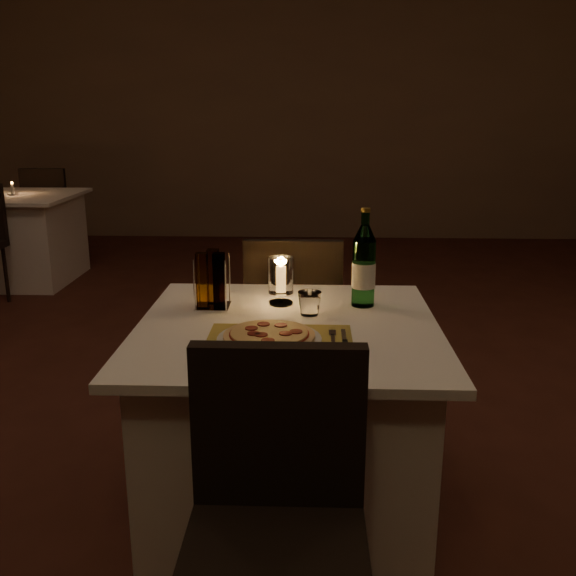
{
  "coord_description": "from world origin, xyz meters",
  "views": [
    {
      "loc": [
        0.12,
        -2.28,
        1.43
      ],
      "look_at": [
        0.05,
        -0.24,
        0.86
      ],
      "focal_mm": 40.0,
      "sensor_mm": 36.0,
      "label": 1
    }
  ],
  "objects_px": {
    "main_table": "(288,424)",
    "water_bottle": "(364,267)",
    "tumbler": "(310,303)",
    "chair_near": "(277,502)",
    "plate": "(269,340)",
    "pizza": "(269,335)",
    "chair_far": "(294,313)",
    "neighbor_table_left": "(18,238)",
    "hurricane_candle": "(281,277)"
  },
  "relations": [
    {
      "from": "hurricane_candle",
      "to": "chair_near",
      "type": "bearing_deg",
      "value": -87.96
    },
    {
      "from": "chair_near",
      "to": "water_bottle",
      "type": "relative_size",
      "value": 2.53
    },
    {
      "from": "chair_far",
      "to": "tumbler",
      "type": "height_order",
      "value": "chair_far"
    },
    {
      "from": "plate",
      "to": "tumbler",
      "type": "distance_m",
      "value": 0.31
    },
    {
      "from": "hurricane_candle",
      "to": "tumbler",
      "type": "bearing_deg",
      "value": -48.95
    },
    {
      "from": "chair_near",
      "to": "neighbor_table_left",
      "type": "relative_size",
      "value": 0.9
    },
    {
      "from": "chair_far",
      "to": "pizza",
      "type": "distance_m",
      "value": 0.92
    },
    {
      "from": "chair_far",
      "to": "plate",
      "type": "relative_size",
      "value": 2.81
    },
    {
      "from": "chair_near",
      "to": "hurricane_candle",
      "type": "distance_m",
      "value": 0.99
    },
    {
      "from": "chair_near",
      "to": "plate",
      "type": "bearing_deg",
      "value": 95.35
    },
    {
      "from": "main_table",
      "to": "neighbor_table_left",
      "type": "distance_m",
      "value": 4.04
    },
    {
      "from": "plate",
      "to": "pizza",
      "type": "distance_m",
      "value": 0.02
    },
    {
      "from": "main_table",
      "to": "tumbler",
      "type": "relative_size",
      "value": 12.2
    },
    {
      "from": "water_bottle",
      "to": "neighbor_table_left",
      "type": "height_order",
      "value": "water_bottle"
    },
    {
      "from": "pizza",
      "to": "neighbor_table_left",
      "type": "distance_m",
      "value": 4.18
    },
    {
      "from": "chair_far",
      "to": "hurricane_candle",
      "type": "relative_size",
      "value": 5.13
    },
    {
      "from": "tumbler",
      "to": "neighbor_table_left",
      "type": "bearing_deg",
      "value": 128.35
    },
    {
      "from": "main_table",
      "to": "hurricane_candle",
      "type": "relative_size",
      "value": 5.7
    },
    {
      "from": "plate",
      "to": "hurricane_candle",
      "type": "bearing_deg",
      "value": 87.71
    },
    {
      "from": "tumbler",
      "to": "plate",
      "type": "bearing_deg",
      "value": -112.83
    },
    {
      "from": "chair_near",
      "to": "water_bottle",
      "type": "xyz_separation_m",
      "value": [
        0.26,
        0.94,
        0.33
      ]
    },
    {
      "from": "pizza",
      "to": "water_bottle",
      "type": "xyz_separation_m",
      "value": [
        0.31,
        0.4,
        0.12
      ]
    },
    {
      "from": "pizza",
      "to": "hurricane_candle",
      "type": "relative_size",
      "value": 1.6
    },
    {
      "from": "chair_near",
      "to": "chair_far",
      "type": "distance_m",
      "value": 1.43
    },
    {
      "from": "chair_near",
      "to": "chair_far",
      "type": "bearing_deg",
      "value": 90.0
    },
    {
      "from": "plate",
      "to": "hurricane_candle",
      "type": "distance_m",
      "value": 0.42
    },
    {
      "from": "main_table",
      "to": "neighbor_table_left",
      "type": "bearing_deg",
      "value": 126.6
    },
    {
      "from": "tumbler",
      "to": "water_bottle",
      "type": "relative_size",
      "value": 0.23
    },
    {
      "from": "chair_near",
      "to": "hurricane_candle",
      "type": "height_order",
      "value": "hurricane_candle"
    },
    {
      "from": "plate",
      "to": "pizza",
      "type": "xyz_separation_m",
      "value": [
        0.0,
        0.0,
        0.02
      ]
    },
    {
      "from": "water_bottle",
      "to": "plate",
      "type": "bearing_deg",
      "value": -127.85
    },
    {
      "from": "chair_far",
      "to": "hurricane_candle",
      "type": "distance_m",
      "value": 0.57
    },
    {
      "from": "tumbler",
      "to": "hurricane_candle",
      "type": "distance_m",
      "value": 0.17
    },
    {
      "from": "neighbor_table_left",
      "to": "water_bottle",
      "type": "bearing_deg",
      "value": -48.48
    },
    {
      "from": "plate",
      "to": "neighbor_table_left",
      "type": "relative_size",
      "value": 0.32
    },
    {
      "from": "chair_near",
      "to": "tumbler",
      "type": "bearing_deg",
      "value": 85.04
    },
    {
      "from": "main_table",
      "to": "hurricane_candle",
      "type": "bearing_deg",
      "value": 98.35
    },
    {
      "from": "chair_far",
      "to": "water_bottle",
      "type": "xyz_separation_m",
      "value": [
        0.26,
        -0.49,
        0.33
      ]
    },
    {
      "from": "chair_near",
      "to": "main_table",
      "type": "bearing_deg",
      "value": 90.0
    },
    {
      "from": "chair_far",
      "to": "neighbor_table_left",
      "type": "xyz_separation_m",
      "value": [
        -2.41,
        2.53,
        -0.18
      ]
    },
    {
      "from": "main_table",
      "to": "plate",
      "type": "xyz_separation_m",
      "value": [
        -0.05,
        -0.18,
        0.38
      ]
    },
    {
      "from": "plate",
      "to": "water_bottle",
      "type": "height_order",
      "value": "water_bottle"
    },
    {
      "from": "main_table",
      "to": "plate",
      "type": "height_order",
      "value": "plate"
    },
    {
      "from": "water_bottle",
      "to": "hurricane_candle",
      "type": "bearing_deg",
      "value": 179.09
    },
    {
      "from": "chair_far",
      "to": "neighbor_table_left",
      "type": "height_order",
      "value": "chair_far"
    },
    {
      "from": "tumbler",
      "to": "main_table",
      "type": "bearing_deg",
      "value": -123.35
    },
    {
      "from": "main_table",
      "to": "chair_near",
      "type": "distance_m",
      "value": 0.74
    },
    {
      "from": "main_table",
      "to": "water_bottle",
      "type": "bearing_deg",
      "value": 40.35
    },
    {
      "from": "main_table",
      "to": "neighbor_table_left",
      "type": "xyz_separation_m",
      "value": [
        -2.41,
        3.24,
        0.0
      ]
    },
    {
      "from": "chair_near",
      "to": "hurricane_candle",
      "type": "bearing_deg",
      "value": 92.04
    }
  ]
}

